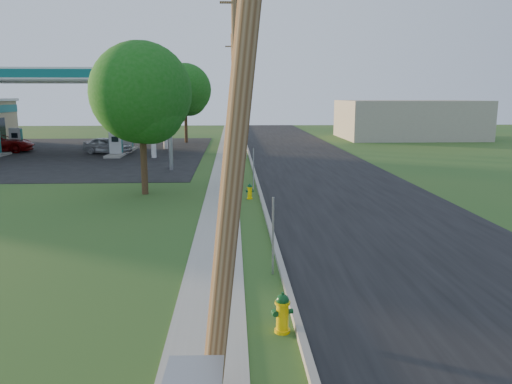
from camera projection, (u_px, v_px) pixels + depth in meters
ground_plane at (278, 360)px, 8.56m from camera, size 140.00×140.00×0.00m
road at (374, 217)px, 18.57m from camera, size 8.00×120.00×0.02m
curb at (267, 217)px, 18.38m from camera, size 0.15×120.00×0.15m
sidewalk at (220, 219)px, 18.31m from camera, size 1.50×120.00×0.03m
forecourt at (39, 153)px, 39.21m from camera, size 26.00×28.00×0.02m
utility_pole_near at (243, 70)px, 6.64m from camera, size 1.40×0.32×9.48m
utility_pole_mid at (235, 86)px, 24.27m from camera, size 1.40×0.32×9.80m
utility_pole_far at (234, 92)px, 41.95m from camera, size 1.40×0.32×9.50m
sign_post_near at (273, 236)px, 12.50m from camera, size 0.05×0.04×2.00m
sign_post_mid at (253, 169)px, 24.08m from camera, size 0.05×0.04×2.00m
sign_post_far at (246, 145)px, 36.04m from camera, size 0.05×0.04×2.00m
gas_canopy at (59, 77)px, 38.19m from camera, size 18.18×9.18×6.40m
fuel_pump_ne at (116, 147)px, 37.42m from camera, size 1.20×3.20×1.90m
fuel_pump_sw at (17, 142)px, 40.93m from camera, size 1.20×3.20×1.90m
fuel_pump_se at (127, 142)px, 41.34m from camera, size 1.20×3.20×1.90m
price_pylon at (168, 79)px, 29.40m from camera, size 0.34×2.04×6.85m
distant_building at (408, 119)px, 53.14m from camera, size 14.00×10.00×4.00m
tree_verge at (143, 97)px, 22.16m from camera, size 4.53×4.53×6.87m
tree_lot at (186, 92)px, 47.52m from camera, size 4.98×4.98×7.55m
hydrant_near at (283, 313)px, 9.49m from camera, size 0.42×0.37×0.81m
hydrant_mid at (250, 191)px, 21.90m from camera, size 0.36×0.32×0.69m
hydrant_far at (242, 157)px, 34.37m from camera, size 0.35×0.32×0.69m
car_silver at (108, 145)px, 38.83m from camera, size 4.22×3.04×1.34m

